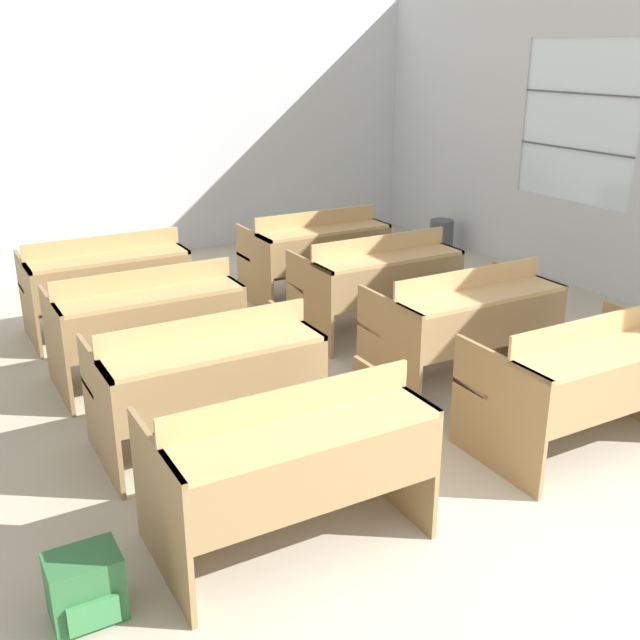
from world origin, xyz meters
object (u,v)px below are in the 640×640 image
Objects in this scene: bench_second_left at (206,375)px; bench_back_right at (316,250)px; schoolbag at (86,587)px; bench_third_left at (146,320)px; bench_back_left at (106,280)px; wastepaper_bin at (441,235)px; bench_front_left at (290,458)px; bench_second_right at (465,319)px; bench_third_right at (377,279)px; bench_front_right at (584,376)px.

bench_back_right is (2.02, 2.27, 0.00)m from bench_second_left.
bench_second_left reaches higher than schoolbag.
bench_second_left is 1.00× the size of bench_third_left.
bench_back_left is 4.39m from wastepaper_bin.
bench_front_left is 1.00× the size of bench_second_left.
bench_second_right is 3.27m from schoolbag.
schoolbag is (-3.03, -2.31, -0.32)m from bench_third_right.
bench_back_left is (-2.03, 3.42, 0.00)m from bench_front_right.
bench_third_right is at bearing -29.26° from bench_back_left.
schoolbag is at bearing -106.16° from bench_back_left.
bench_front_left is 3.60× the size of wastepaper_bin.
bench_second_right is at bearing -90.24° from bench_back_right.
wastepaper_bin is at bearing 41.18° from bench_third_right.
bench_third_left is at bearing -89.91° from bench_back_left.
bench_third_left is at bearing 66.49° from schoolbag.
bench_front_left is at bearing -90.17° from bench_second_left.
bench_third_right is 3.60× the size of wastepaper_bin.
bench_second_right is 3.87m from wastepaper_bin.
wastepaper_bin is 1.16× the size of schoolbag.
wastepaper_bin is (2.25, 3.13, -0.30)m from bench_second_right.
bench_front_left and bench_third_left have the same top height.
bench_back_left is at bearing 90.38° from bench_front_left.
bench_second_left is 5.30m from wastepaper_bin.
bench_front_left is 2.26m from bench_third_left.
bench_front_left is at bearing 2.12° from schoolbag.
bench_back_left reaches higher than schoolbag.
bench_second_left is 1.00× the size of bench_back_left.
bench_back_right is at bearing 59.11° from bench_front_left.
bench_second_left is 2.02m from bench_second_right.
bench_third_left is 2.03m from bench_third_right.
bench_second_right and bench_back_left have the same top height.
bench_back_right is 2.42m from wastepaper_bin.
bench_third_right is 3.82m from schoolbag.
bench_third_left reaches higher than wastepaper_bin.
bench_front_left is 3.41m from bench_back_left.
bench_front_right is 3.60× the size of wastepaper_bin.
bench_third_right is 1.00× the size of bench_back_left.
wastepaper_bin is (4.27, 3.13, -0.30)m from bench_second_left.
bench_front_right is at bearing 0.40° from schoolbag.
bench_second_left is at bearing -89.35° from bench_back_left.
bench_third_left is at bearing 150.80° from bench_second_right.
bench_back_right is 4.60m from schoolbag.
schoolbag is (-3.02, -0.02, -0.32)m from bench_front_right.
bench_front_right is (2.00, -0.02, 0.00)m from bench_front_left.
wastepaper_bin is (4.29, 0.84, -0.30)m from bench_back_left.
bench_third_right is at bearing 0.21° from bench_third_left.
bench_front_left is 3.95m from bench_back_right.
wastepaper_bin is at bearing 20.92° from bench_back_right.
bench_second_right is 4.19× the size of schoolbag.
wastepaper_bin is (2.27, 4.26, -0.30)m from bench_front_right.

